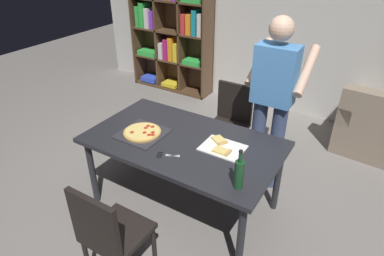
{
  "coord_description": "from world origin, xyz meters",
  "views": [
    {
      "loc": [
        1.38,
        -2.1,
        2.34
      ],
      "look_at": [
        0.0,
        0.15,
        0.8
      ],
      "focal_mm": 31.31,
      "sensor_mm": 36.0,
      "label": 1
    }
  ],
  "objects_px": {
    "chair_near_camera": "(108,232)",
    "wine_bottle": "(239,174)",
    "person_serving_pizza": "(273,97)",
    "chair_far_side": "(230,119)",
    "bookshelf": "(170,27)",
    "kitchen_scissors": "(164,155)",
    "pepperoni_pizza_on_tray": "(142,133)",
    "dining_table": "(183,147)"
  },
  "relations": [
    {
      "from": "pepperoni_pizza_on_tray",
      "to": "person_serving_pizza",
      "type": "bearing_deg",
      "value": 44.0
    },
    {
      "from": "person_serving_pizza",
      "to": "chair_far_side",
      "type": "bearing_deg",
      "value": 157.28
    },
    {
      "from": "wine_bottle",
      "to": "kitchen_scissors",
      "type": "bearing_deg",
      "value": 176.56
    },
    {
      "from": "chair_far_side",
      "to": "kitchen_scissors",
      "type": "relative_size",
      "value": 4.57
    },
    {
      "from": "pepperoni_pizza_on_tray",
      "to": "kitchen_scissors",
      "type": "distance_m",
      "value": 0.41
    },
    {
      "from": "dining_table",
      "to": "chair_far_side",
      "type": "distance_m",
      "value": 1.0
    },
    {
      "from": "pepperoni_pizza_on_tray",
      "to": "kitchen_scissors",
      "type": "bearing_deg",
      "value": -25.21
    },
    {
      "from": "chair_near_camera",
      "to": "chair_far_side",
      "type": "height_order",
      "value": "same"
    },
    {
      "from": "chair_near_camera",
      "to": "kitchen_scissors",
      "type": "distance_m",
      "value": 0.74
    },
    {
      "from": "chair_far_side",
      "to": "kitchen_scissors",
      "type": "distance_m",
      "value": 1.29
    },
    {
      "from": "person_serving_pizza",
      "to": "bookshelf",
      "type": "bearing_deg",
      "value": 144.98
    },
    {
      "from": "dining_table",
      "to": "kitchen_scissors",
      "type": "xyz_separation_m",
      "value": [
        -0.0,
        -0.28,
        0.07
      ]
    },
    {
      "from": "bookshelf",
      "to": "kitchen_scissors",
      "type": "xyz_separation_m",
      "value": [
        1.78,
        -2.66,
        -0.27
      ]
    },
    {
      "from": "chair_far_side",
      "to": "chair_near_camera",
      "type": "bearing_deg",
      "value": -90.0
    },
    {
      "from": "bookshelf",
      "to": "pepperoni_pizza_on_tray",
      "type": "xyz_separation_m",
      "value": [
        1.41,
        -2.49,
        -0.26
      ]
    },
    {
      "from": "kitchen_scissors",
      "to": "bookshelf",
      "type": "bearing_deg",
      "value": 123.77
    },
    {
      "from": "wine_bottle",
      "to": "kitchen_scissors",
      "type": "xyz_separation_m",
      "value": [
        -0.68,
        0.04,
        -0.11
      ]
    },
    {
      "from": "chair_near_camera",
      "to": "pepperoni_pizza_on_tray",
      "type": "bearing_deg",
      "value": 113.16
    },
    {
      "from": "chair_far_side",
      "to": "person_serving_pizza",
      "type": "bearing_deg",
      "value": -22.72
    },
    {
      "from": "kitchen_scissors",
      "to": "chair_near_camera",
      "type": "bearing_deg",
      "value": -89.75
    },
    {
      "from": "dining_table",
      "to": "wine_bottle",
      "type": "height_order",
      "value": "wine_bottle"
    },
    {
      "from": "person_serving_pizza",
      "to": "pepperoni_pizza_on_tray",
      "type": "bearing_deg",
      "value": -136.0
    },
    {
      "from": "bookshelf",
      "to": "pepperoni_pizza_on_tray",
      "type": "height_order",
      "value": "bookshelf"
    },
    {
      "from": "dining_table",
      "to": "pepperoni_pizza_on_tray",
      "type": "distance_m",
      "value": 0.4
    },
    {
      "from": "bookshelf",
      "to": "wine_bottle",
      "type": "relative_size",
      "value": 6.17
    },
    {
      "from": "chair_near_camera",
      "to": "kitchen_scissors",
      "type": "xyz_separation_m",
      "value": [
        -0.0,
        0.7,
        0.24
      ]
    },
    {
      "from": "chair_near_camera",
      "to": "person_serving_pizza",
      "type": "bearing_deg",
      "value": 73.22
    },
    {
      "from": "chair_near_camera",
      "to": "wine_bottle",
      "type": "relative_size",
      "value": 2.85
    },
    {
      "from": "dining_table",
      "to": "bookshelf",
      "type": "height_order",
      "value": "bookshelf"
    },
    {
      "from": "chair_near_camera",
      "to": "wine_bottle",
      "type": "xyz_separation_m",
      "value": [
        0.68,
        0.66,
        0.36
      ]
    },
    {
      "from": "chair_near_camera",
      "to": "kitchen_scissors",
      "type": "height_order",
      "value": "chair_near_camera"
    },
    {
      "from": "chair_far_side",
      "to": "wine_bottle",
      "type": "relative_size",
      "value": 2.85
    },
    {
      "from": "pepperoni_pizza_on_tray",
      "to": "wine_bottle",
      "type": "relative_size",
      "value": 1.27
    },
    {
      "from": "person_serving_pizza",
      "to": "kitchen_scissors",
      "type": "bearing_deg",
      "value": -116.87
    },
    {
      "from": "chair_far_side",
      "to": "kitchen_scissors",
      "type": "xyz_separation_m",
      "value": [
        -0.0,
        -1.26,
        0.24
      ]
    },
    {
      "from": "bookshelf",
      "to": "person_serving_pizza",
      "type": "distance_m",
      "value": 2.82
    },
    {
      "from": "chair_near_camera",
      "to": "chair_far_side",
      "type": "distance_m",
      "value": 1.96
    },
    {
      "from": "person_serving_pizza",
      "to": "wine_bottle",
      "type": "relative_size",
      "value": 5.54
    },
    {
      "from": "person_serving_pizza",
      "to": "kitchen_scissors",
      "type": "relative_size",
      "value": 8.88
    },
    {
      "from": "chair_far_side",
      "to": "pepperoni_pizza_on_tray",
      "type": "height_order",
      "value": "chair_far_side"
    },
    {
      "from": "chair_near_camera",
      "to": "person_serving_pizza",
      "type": "xyz_separation_m",
      "value": [
        0.53,
        1.74,
        0.49
      ]
    },
    {
      "from": "chair_far_side",
      "to": "bookshelf",
      "type": "distance_m",
      "value": 2.32
    }
  ]
}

